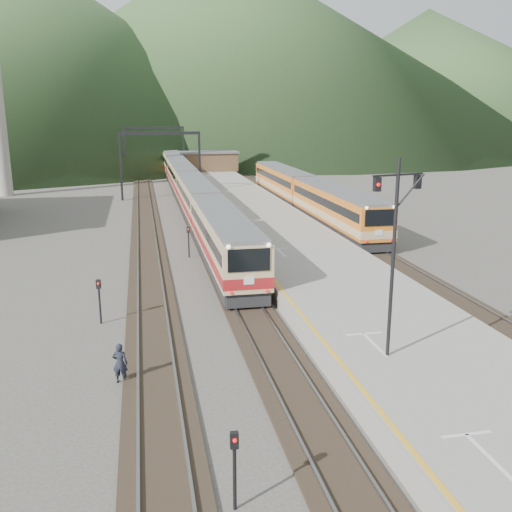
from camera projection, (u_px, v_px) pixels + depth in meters
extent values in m
plane|color=#47423D|center=(333.00, 464.00, 17.03)|extent=(400.00, 400.00, 0.00)
cube|color=black|center=(198.00, 220.00, 55.03)|extent=(2.60, 200.00, 0.12)
cube|color=slate|center=(191.00, 219.00, 54.87)|extent=(0.10, 200.00, 0.14)
cube|color=slate|center=(206.00, 219.00, 55.14)|extent=(0.10, 200.00, 0.14)
cube|color=black|center=(146.00, 222.00, 54.07)|extent=(2.60, 200.00, 0.12)
cube|color=slate|center=(138.00, 221.00, 53.91)|extent=(0.10, 200.00, 0.14)
cube|color=slate|center=(153.00, 221.00, 54.18)|extent=(0.10, 200.00, 0.14)
cube|color=black|center=(312.00, 216.00, 57.23)|extent=(2.60, 200.00, 0.12)
cube|color=slate|center=(306.00, 215.00, 57.07)|extent=(0.10, 200.00, 0.14)
cube|color=slate|center=(319.00, 215.00, 57.35)|extent=(0.10, 200.00, 0.14)
cube|color=gray|center=(259.00, 217.00, 54.09)|extent=(8.00, 100.00, 1.00)
cube|color=black|center=(121.00, 166.00, 66.88)|extent=(0.25, 0.25, 8.00)
cube|color=black|center=(200.00, 165.00, 68.66)|extent=(0.25, 0.25, 8.00)
cube|color=black|center=(159.00, 133.00, 66.84)|extent=(9.30, 0.22, 0.35)
cube|color=black|center=(125.00, 152.00, 90.64)|extent=(0.25, 0.25, 8.00)
cube|color=black|center=(184.00, 151.00, 92.42)|extent=(0.25, 0.25, 8.00)
cube|color=black|center=(154.00, 128.00, 90.60)|extent=(9.30, 0.22, 0.35)
cube|color=brown|center=(209.00, 162.00, 91.64)|extent=(9.00, 4.00, 2.80)
cube|color=slate|center=(209.00, 152.00, 91.26)|extent=(9.40, 4.40, 0.30)
cone|color=#304F2B|center=(24.00, 48.00, 182.57)|extent=(180.00, 180.00, 60.00)
cone|color=#304F2B|center=(222.00, 43.00, 232.15)|extent=(220.00, 220.00, 75.00)
cone|color=#304F2B|center=(425.00, 75.00, 231.55)|extent=(160.00, 160.00, 50.00)
cube|color=tan|center=(224.00, 240.00, 38.08)|extent=(2.69, 18.11, 3.29)
cube|color=tan|center=(196.00, 200.00, 55.76)|extent=(2.69, 18.11, 3.29)
cube|color=tan|center=(182.00, 179.00, 73.44)|extent=(2.69, 18.11, 3.29)
cube|color=tan|center=(174.00, 166.00, 91.12)|extent=(2.69, 18.11, 3.29)
cube|color=tan|center=(168.00, 157.00, 108.80)|extent=(2.69, 18.11, 3.29)
cube|color=orange|center=(336.00, 209.00, 50.12)|extent=(2.80, 18.81, 3.41)
cube|color=orange|center=(283.00, 183.00, 68.47)|extent=(2.80, 18.81, 3.41)
cylinder|color=black|center=(393.00, 261.00, 21.29)|extent=(0.14, 0.14, 7.61)
cube|color=black|center=(398.00, 175.00, 20.50)|extent=(2.16, 0.56, 0.07)
cube|color=black|center=(377.00, 184.00, 20.22)|extent=(0.28, 0.23, 0.50)
cube|color=black|center=(418.00, 182.00, 20.93)|extent=(0.28, 0.23, 0.50)
cylinder|color=black|center=(235.00, 476.00, 14.84)|extent=(0.10, 0.10, 2.00)
cube|color=black|center=(234.00, 440.00, 14.58)|extent=(0.23, 0.17, 0.45)
cylinder|color=black|center=(189.00, 244.00, 40.95)|extent=(0.10, 0.10, 2.00)
cube|color=black|center=(188.00, 230.00, 40.69)|extent=(0.26, 0.22, 0.45)
cylinder|color=black|center=(100.00, 304.00, 28.08)|extent=(0.10, 0.10, 2.00)
cube|color=black|center=(98.00, 284.00, 27.82)|extent=(0.24, 0.20, 0.45)
imported|color=black|center=(120.00, 363.00, 21.95)|extent=(0.67, 0.52, 1.62)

